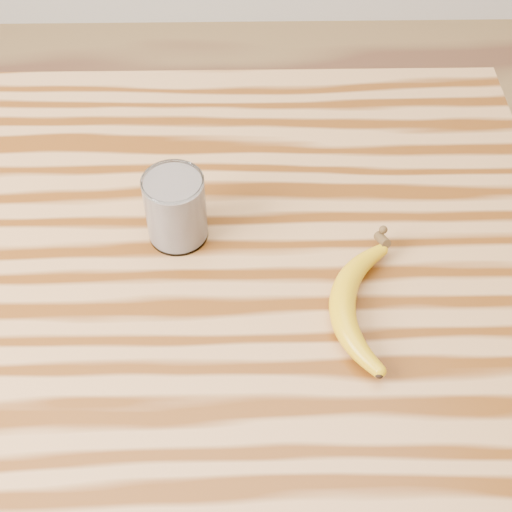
{
  "coord_description": "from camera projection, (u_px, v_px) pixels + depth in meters",
  "views": [
    {
      "loc": [
        0.17,
        -0.64,
        1.64
      ],
      "look_at": [
        0.18,
        -0.04,
        0.93
      ],
      "focal_mm": 50.0,
      "sensor_mm": 36.0,
      "label": 1
    }
  ],
  "objects": [
    {
      "name": "table",
      "position": [
        135.0,
        303.0,
        1.07
      ],
      "size": [
        1.2,
        0.8,
        0.9
      ],
      "color": "#B17D49",
      "rests_on": "ground"
    },
    {
      "name": "smoothie_glass",
      "position": [
        176.0,
        208.0,
        0.95
      ],
      "size": [
        0.08,
        0.08,
        0.1
      ],
      "color": "white",
      "rests_on": "table"
    },
    {
      "name": "banana",
      "position": [
        342.0,
        303.0,
        0.89
      ],
      "size": [
        0.14,
        0.29,
        0.03
      ],
      "primitive_type": null,
      "rotation": [
        0.0,
        0.0,
        -0.14
      ],
      "color": "#CD9C0D",
      "rests_on": "table"
    }
  ]
}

